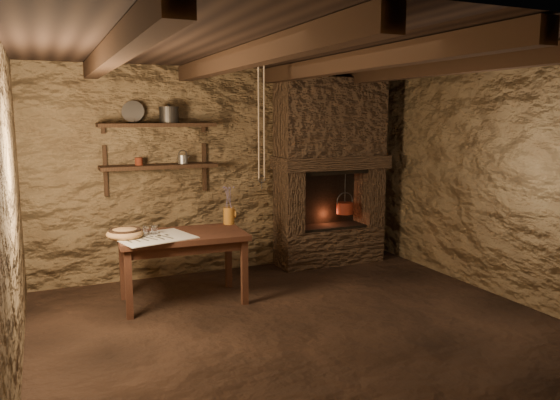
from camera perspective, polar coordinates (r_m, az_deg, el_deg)
name	(u,v)px	position (r m, az deg, el deg)	size (l,w,h in m)	color
floor	(301,326)	(4.98, 2.21, -13.02)	(4.50, 4.50, 0.00)	black
back_wall	(228,171)	(6.51, -5.45, 3.05)	(4.50, 0.04, 2.40)	#4E3A24
front_wall	(469,242)	(3.03, 19.13, -4.20)	(4.50, 0.04, 2.40)	#4E3A24
left_wall	(10,211)	(4.21, -26.40, -1.06)	(0.04, 4.00, 2.40)	#4E3A24
right_wall	(500,180)	(6.00, 22.00, 1.94)	(0.04, 4.00, 2.40)	#4E3A24
ceiling	(303,48)	(4.65, 2.39, 15.55)	(4.50, 4.00, 0.04)	black
beam_far_left	(114,51)	(4.21, -16.93, 14.65)	(0.14, 3.95, 0.16)	black
beam_mid_left	(246,57)	(4.45, -3.61, 14.68)	(0.14, 3.95, 0.16)	black
beam_mid_right	(355,62)	(4.88, 7.82, 14.10)	(0.14, 3.95, 0.16)	black
beam_far_right	(447,66)	(5.47, 17.04, 13.24)	(0.14, 3.95, 0.16)	black
shelf_lower	(159,166)	(6.14, -12.56, 3.46)	(1.25, 0.30, 0.04)	black
shelf_upper	(157,125)	(6.11, -12.70, 7.66)	(1.25, 0.30, 0.04)	black
hearth	(330,166)	(6.80, 5.24, 3.53)	(1.43, 0.51, 2.30)	#37271B
work_table	(183,265)	(5.56, -10.13, -6.71)	(1.26, 0.76, 0.70)	#341B12
linen_cloth	(155,238)	(5.32, -12.96, -3.85)	(0.67, 0.54, 0.01)	beige
pewter_cutlery_row	(155,237)	(5.30, -12.92, -3.79)	(0.57, 0.22, 0.01)	gray
drinking_glasses	(154,230)	(5.44, -13.01, -3.06)	(0.22, 0.07, 0.09)	silver
stoneware_jug	(229,208)	(5.84, -5.35, -0.80)	(0.15, 0.15, 0.41)	#AE6921
wooden_bowl	(125,234)	(5.38, -15.90, -3.43)	(0.35, 0.35, 0.12)	#9F7345
iron_stockpot	(169,116)	(6.14, -11.51, 8.63)	(0.21, 0.21, 0.16)	#282623
tin_pan	(133,112)	(6.17, -15.10, 8.89)	(0.24, 0.24, 0.03)	#A1A19C
small_kettle	(183,159)	(6.19, -10.12, 4.21)	(0.14, 0.10, 0.15)	#A1A19C
rusty_tin	(139,161)	(6.09, -14.55, 3.93)	(0.08, 0.08, 0.08)	#521B10
red_pot	(345,207)	(6.92, 6.78, -0.76)	(0.27, 0.27, 0.54)	maroon
hanging_ropes	(261,121)	(5.60, -1.96, 8.29)	(0.08, 0.08, 1.20)	beige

